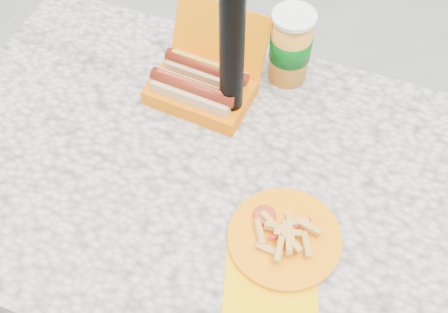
% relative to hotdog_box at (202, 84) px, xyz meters
% --- Properties ---
extents(ground, '(60.00, 60.00, 0.00)m').
position_rel_hotdog_box_xyz_m(ground, '(0.08, -0.19, -0.79)').
color(ground, slate).
extents(picnic_table, '(1.20, 0.80, 0.75)m').
position_rel_hotdog_box_xyz_m(picnic_table, '(0.08, -0.19, -0.15)').
color(picnic_table, beige).
rests_on(picnic_table, ground).
extents(hotdog_box, '(0.24, 0.22, 0.17)m').
position_rel_hotdog_box_xyz_m(hotdog_box, '(0.00, 0.00, 0.00)').
color(hotdog_box, '#FE8300').
rests_on(hotdog_box, picnic_table).
extents(fries_plate, '(0.22, 0.31, 0.04)m').
position_rel_hotdog_box_xyz_m(fries_plate, '(0.28, -0.29, -0.03)').
color(fries_plate, '#FFBF00').
rests_on(fries_plate, picnic_table).
extents(soda_cup, '(0.10, 0.10, 0.18)m').
position_rel_hotdog_box_xyz_m(soda_cup, '(0.16, 0.13, 0.05)').
color(soda_cup, orange).
rests_on(soda_cup, picnic_table).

